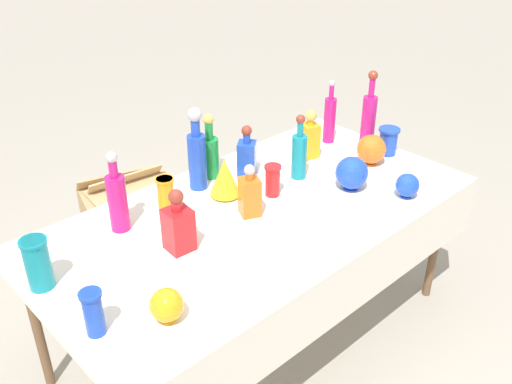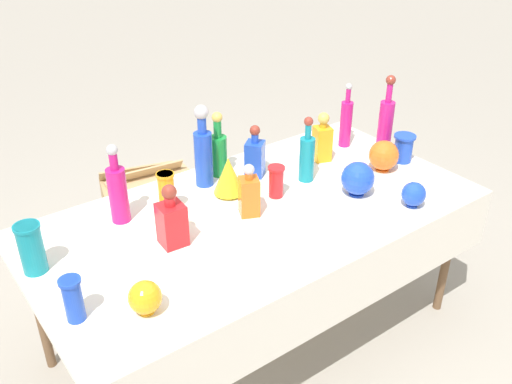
% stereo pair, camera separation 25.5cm
% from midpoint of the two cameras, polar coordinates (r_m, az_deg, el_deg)
% --- Properties ---
extents(ground_plane, '(40.00, 40.00, 0.00)m').
position_cam_midpoint_polar(ground_plane, '(3.07, -2.45, -14.10)').
color(ground_plane, '#A0998C').
extents(display_table, '(2.06, 1.07, 0.76)m').
position_cam_midpoint_polar(display_table, '(2.61, -2.28, -3.26)').
color(display_table, white).
rests_on(display_table, ground).
extents(tall_bottle_0, '(0.09, 0.09, 0.34)m').
position_cam_midpoint_polar(tall_bottle_0, '(2.85, -7.20, 3.82)').
color(tall_bottle_0, '#198C38').
rests_on(tall_bottle_0, display_table).
extents(tall_bottle_1, '(0.08, 0.08, 0.34)m').
position_cam_midpoint_polar(tall_bottle_1, '(2.82, 1.77, 3.81)').
color(tall_bottle_1, teal).
rests_on(tall_bottle_1, display_table).
extents(tall_bottle_2, '(0.08, 0.08, 0.37)m').
position_cam_midpoint_polar(tall_bottle_2, '(2.50, -16.57, -0.78)').
color(tall_bottle_2, '#C61972').
rests_on(tall_bottle_2, display_table).
extents(tall_bottle_3, '(0.07, 0.07, 0.36)m').
position_cam_midpoint_polar(tall_bottle_3, '(3.22, 5.13, 7.35)').
color(tall_bottle_3, '#C61972').
rests_on(tall_bottle_3, display_table).
extents(tall_bottle_4, '(0.09, 0.09, 0.42)m').
position_cam_midpoint_polar(tall_bottle_4, '(2.74, -8.60, 3.67)').
color(tall_bottle_4, blue).
rests_on(tall_bottle_4, display_table).
extents(tall_bottle_5, '(0.08, 0.08, 0.43)m').
position_cam_midpoint_polar(tall_bottle_5, '(3.20, 8.98, 7.46)').
color(tall_bottle_5, '#C61972').
rests_on(tall_bottle_5, display_table).
extents(square_decanter_0, '(0.11, 0.11, 0.28)m').
position_cam_midpoint_polar(square_decanter_0, '(2.34, -10.96, -3.37)').
color(square_decanter_0, red).
rests_on(square_decanter_0, display_table).
extents(square_decanter_1, '(0.11, 0.11, 0.27)m').
position_cam_midpoint_polar(square_decanter_1, '(3.04, 3.02, 5.48)').
color(square_decanter_1, orange).
rests_on(square_decanter_1, display_table).
extents(square_decanter_2, '(0.11, 0.11, 0.25)m').
position_cam_midpoint_polar(square_decanter_2, '(2.53, -3.55, -0.30)').
color(square_decanter_2, orange).
rests_on(square_decanter_2, display_table).
extents(square_decanter_3, '(0.12, 0.12, 0.27)m').
position_cam_midpoint_polar(square_decanter_3, '(2.85, -3.48, 3.56)').
color(square_decanter_3, blue).
rests_on(square_decanter_3, display_table).
extents(slender_vase_0, '(0.08, 0.08, 0.17)m').
position_cam_midpoint_polar(slender_vase_0, '(2.03, -19.55, -11.32)').
color(slender_vase_0, blue).
rests_on(slender_vase_0, display_table).
extents(slender_vase_1, '(0.08, 0.08, 0.20)m').
position_cam_midpoint_polar(slender_vase_1, '(2.55, -11.84, -0.58)').
color(slender_vase_1, orange).
rests_on(slender_vase_1, display_table).
extents(slender_vase_2, '(0.08, 0.08, 0.16)m').
position_cam_midpoint_polar(slender_vase_2, '(2.68, -1.04, 1.20)').
color(slender_vase_2, red).
rests_on(slender_vase_2, display_table).
extents(slender_vase_3, '(0.11, 0.11, 0.15)m').
position_cam_midpoint_polar(slender_vase_3, '(3.14, 10.85, 5.06)').
color(slender_vase_3, blue).
rests_on(slender_vase_3, display_table).
extents(slender_vase_4, '(0.10, 0.10, 0.21)m').
position_cam_midpoint_polar(slender_vase_4, '(2.29, -24.07, -6.55)').
color(slender_vase_4, teal).
rests_on(slender_vase_4, display_table).
extents(fluted_vase_0, '(0.15, 0.15, 0.19)m').
position_cam_midpoint_polar(fluted_vase_0, '(2.68, -5.87, 1.41)').
color(fluted_vase_0, yellow).
rests_on(fluted_vase_0, display_table).
extents(round_bowl_0, '(0.16, 0.16, 0.17)m').
position_cam_midpoint_polar(round_bowl_0, '(2.75, 6.96, 1.82)').
color(round_bowl_0, blue).
rests_on(round_bowl_0, display_table).
extents(round_bowl_1, '(0.12, 0.12, 0.13)m').
position_cam_midpoint_polar(round_bowl_1, '(2.03, -12.58, -11.12)').
color(round_bowl_1, orange).
rests_on(round_bowl_1, display_table).
extents(round_bowl_2, '(0.11, 0.11, 0.12)m').
position_cam_midpoint_polar(round_bowl_2, '(2.74, 12.36, 0.58)').
color(round_bowl_2, blue).
rests_on(round_bowl_2, display_table).
extents(round_bowl_3, '(0.15, 0.15, 0.16)m').
position_cam_midpoint_polar(round_bowl_3, '(3.01, 9.11, 4.18)').
color(round_bowl_3, orange).
rests_on(round_bowl_3, display_table).
extents(price_tag_left, '(0.06, 0.02, 0.04)m').
position_cam_midpoint_polar(price_tag_left, '(2.59, 11.48, -2.34)').
color(price_tag_left, white).
rests_on(price_tag_left, display_table).
extents(price_tag_center, '(0.06, 0.02, 0.05)m').
position_cam_midpoint_polar(price_tag_center, '(2.24, 3.16, -7.18)').
color(price_tag_center, white).
rests_on(price_tag_center, display_table).
extents(cardboard_box_behind_left, '(0.61, 0.48, 0.44)m').
position_cam_midpoint_polar(cardboard_box_behind_left, '(3.81, -14.64, -2.05)').
color(cardboard_box_behind_left, tan).
rests_on(cardboard_box_behind_left, ground).
extents(cardboard_box_behind_right, '(0.59, 0.47, 0.46)m').
position_cam_midpoint_polar(cardboard_box_behind_right, '(3.73, -13.46, -2.46)').
color(cardboard_box_behind_right, tan).
rests_on(cardboard_box_behind_right, ground).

